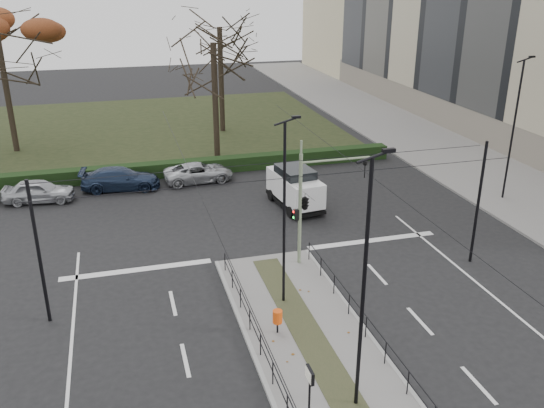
{
  "coord_description": "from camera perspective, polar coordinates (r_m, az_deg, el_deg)",
  "views": [
    {
      "loc": [
        -6.25,
        -19.32,
        12.96
      ],
      "look_at": [
        0.86,
        6.35,
        2.23
      ],
      "focal_mm": 38.0,
      "sensor_mm": 36.0,
      "label": 1
    }
  ],
  "objects": [
    {
      "name": "parked_car_fourth",
      "position": [
        38.58,
        -7.28,
        3.12
      ],
      "size": [
        4.72,
        2.45,
        1.27
      ],
      "primitive_type": "imported",
      "rotation": [
        0.0,
        0.0,
        1.65
      ],
      "color": "#AFB1B7",
      "rests_on": "ground"
    },
    {
      "name": "streetlamp_sidewalk",
      "position": [
        36.87,
        22.82,
        6.88
      ],
      "size": [
        0.71,
        0.15,
        8.49
      ],
      "color": "black",
      "rests_on": "sidewalk_east"
    },
    {
      "name": "streetlamp_median_far",
      "position": [
        22.73,
        1.26,
        -0.89
      ],
      "size": [
        0.66,
        0.13,
        7.88
      ],
      "color": "black",
      "rests_on": "median_island"
    },
    {
      "name": "median_railing",
      "position": [
        21.5,
        4.26,
        -12.01
      ],
      "size": [
        4.14,
        13.24,
        0.92
      ],
      "color": "black",
      "rests_on": "median_island"
    },
    {
      "name": "parked_car_third",
      "position": [
        38.1,
        -14.78,
        2.43
      ],
      "size": [
        5.14,
        2.58,
        1.43
      ],
      "primitive_type": "imported",
      "rotation": [
        0.0,
        0.0,
        1.45
      ],
      "color": "#1D2B45",
      "rests_on": "ground"
    },
    {
      "name": "litter_bin",
      "position": [
        22.24,
        0.55,
        -11.13
      ],
      "size": [
        0.38,
        0.38,
        0.96
      ],
      "color": "black",
      "rests_on": "median_island"
    },
    {
      "name": "apartment_block",
      "position": [
        55.24,
        24.0,
        17.5
      ],
      "size": [
        13.09,
        52.1,
        21.64
      ],
      "color": "#C9BC91",
      "rests_on": "ground"
    },
    {
      "name": "ground",
      "position": [
        24.09,
        2.1,
        -10.63
      ],
      "size": [
        140.0,
        140.0,
        0.0
      ],
      "primitive_type": "plane",
      "color": "black",
      "rests_on": "ground"
    },
    {
      "name": "white_van",
      "position": [
        33.96,
        2.28,
        1.75
      ],
      "size": [
        2.5,
        4.72,
        2.42
      ],
      "color": "white",
      "rests_on": "ground"
    },
    {
      "name": "streetlamp_median_near",
      "position": [
        17.24,
        9.13,
        -8.03
      ],
      "size": [
        0.71,
        0.14,
        8.45
      ],
      "color": "black",
      "rests_on": "median_island"
    },
    {
      "name": "info_panel",
      "position": [
        17.78,
        3.75,
        -17.14
      ],
      "size": [
        0.12,
        0.54,
        2.07
      ],
      "color": "black",
      "rests_on": "median_island"
    },
    {
      "name": "parked_car_first",
      "position": [
        37.55,
        -22.11,
        1.21
      ],
      "size": [
        4.31,
        2.12,
        1.41
      ],
      "primitive_type": "imported",
      "rotation": [
        0.0,
        0.0,
        1.46
      ],
      "color": "#AFB1B7",
      "rests_on": "ground"
    },
    {
      "name": "median_island",
      "position": [
        22.1,
        4.11,
        -13.82
      ],
      "size": [
        4.4,
        15.0,
        0.14
      ],
      "primitive_type": "cube",
      "color": "slate",
      "rests_on": "ground"
    },
    {
      "name": "hedge",
      "position": [
        39.92,
        -14.34,
        3.04
      ],
      "size": [
        38.0,
        1.0,
        1.0
      ],
      "primitive_type": "cube",
      "color": "black",
      "rests_on": "ground"
    },
    {
      "name": "bare_tree_near",
      "position": [
        42.34,
        -5.82,
        14.8
      ],
      "size": [
        6.92,
        6.92,
        11.02
      ],
      "color": "black",
      "rests_on": "park"
    },
    {
      "name": "bare_tree_center",
      "position": [
        49.71,
        -5.2,
        16.33
      ],
      "size": [
        6.74,
        6.74,
        11.59
      ],
      "color": "black",
      "rests_on": "park"
    },
    {
      "name": "park",
      "position": [
        52.92,
        -14.84,
        7.08
      ],
      "size": [
        38.0,
        26.0,
        0.1
      ],
      "primitive_type": "cube",
      "color": "black",
      "rests_on": "ground"
    },
    {
      "name": "traffic_light",
      "position": [
        26.38,
        3.45,
        0.35
      ],
      "size": [
        3.66,
        2.09,
        5.39
      ],
      "color": "gray",
      "rests_on": "median_island"
    },
    {
      "name": "sidewalk_east",
      "position": [
        49.62,
        14.49,
        6.17
      ],
      "size": [
        8.0,
        90.0,
        0.14
      ],
      "primitive_type": "cube",
      "color": "slate",
      "rests_on": "ground"
    },
    {
      "name": "catenary",
      "position": [
        23.85,
        1.05,
        -1.65
      ],
      "size": [
        20.0,
        34.0,
        6.0
      ],
      "color": "black",
      "rests_on": "ground"
    }
  ]
}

